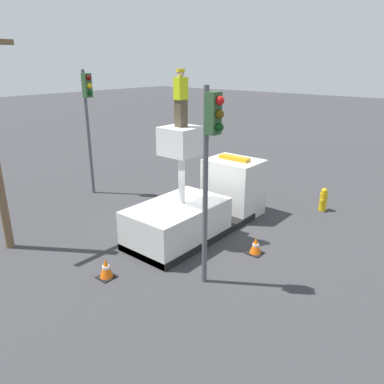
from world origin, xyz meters
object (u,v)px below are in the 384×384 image
at_px(fire_hydrant, 323,200).
at_px(traffic_cone_rear, 106,269).
at_px(bucket_truck, 202,205).
at_px(traffic_light_pole, 210,151).
at_px(traffic_light_across, 88,109).
at_px(traffic_cone_curbside, 256,246).
at_px(worker, 181,98).

relative_size(fire_hydrant, traffic_cone_rear, 1.62).
distance_m(bucket_truck, traffic_light_pole, 4.60).
bearing_deg(traffic_cone_rear, bucket_truck, -0.49).
distance_m(traffic_light_pole, fire_hydrant, 8.03).
height_order(traffic_light_pole, traffic_light_across, traffic_light_across).
height_order(traffic_cone_rear, traffic_cone_curbside, traffic_cone_rear).
bearing_deg(worker, traffic_light_pole, -124.21).
bearing_deg(worker, traffic_light_across, 81.01).
xyz_separation_m(traffic_light_pole, traffic_cone_curbside, (2.32, -0.14, -3.52)).
bearing_deg(traffic_cone_rear, traffic_light_across, 55.76).
relative_size(worker, traffic_cone_curbside, 3.10).
relative_size(bucket_truck, traffic_cone_curbside, 10.60).
height_order(bucket_truck, traffic_cone_curbside, bucket_truck).
distance_m(bucket_truck, fire_hydrant, 5.38).
bearing_deg(traffic_light_pole, bucket_truck, 41.23).
height_order(bucket_truck, worker, worker).
distance_m(worker, fire_hydrant, 7.66).
relative_size(bucket_truck, traffic_cone_rear, 9.91).
distance_m(fire_hydrant, traffic_cone_rear, 9.38).
bearing_deg(traffic_light_across, traffic_cone_rear, -124.24).
bearing_deg(worker, traffic_cone_curbside, -74.41).
relative_size(traffic_light_across, fire_hydrant, 5.67).
bearing_deg(traffic_light_pole, traffic_cone_curbside, -3.57).
distance_m(traffic_cone_rear, traffic_cone_curbside, 4.71).
bearing_deg(worker, bucket_truck, 0.00).
relative_size(traffic_light_pole, traffic_cone_rear, 8.88).
bearing_deg(traffic_cone_curbside, fire_hydrant, -2.69).
bearing_deg(bucket_truck, fire_hydrant, -30.88).
bearing_deg(traffic_light_pole, worker, 55.79).
distance_m(worker, traffic_cone_rear, 5.56).
relative_size(worker, traffic_light_across, 0.32).
relative_size(worker, traffic_cone_rear, 2.90).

